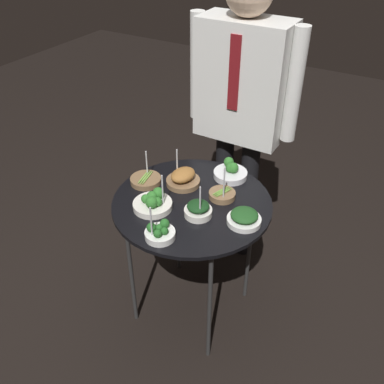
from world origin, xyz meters
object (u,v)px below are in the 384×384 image
(bowl_spinach_front_right, at_px, (198,210))
(bowl_spinach_back_right, at_px, (244,218))
(bowl_broccoli_front_left, at_px, (160,232))
(bowl_asparagus_near_rim, at_px, (146,180))
(bowl_asparagus_front_center, at_px, (222,194))
(serving_cart, at_px, (192,209))
(bowl_broccoli_center, at_px, (153,202))
(bowl_roast_back_left, at_px, (183,178))
(bowl_broccoli_mid_right, at_px, (231,172))
(waiter_figure, at_px, (242,96))

(bowl_spinach_front_right, xyz_separation_m, bowl_spinach_back_right, (0.19, 0.05, -0.00))
(bowl_broccoli_front_left, relative_size, bowl_asparagus_near_rim, 1.10)
(bowl_spinach_back_right, xyz_separation_m, bowl_asparagus_front_center, (-0.16, 0.11, -0.01))
(serving_cart, distance_m, bowl_broccoli_center, 0.19)
(bowl_spinach_back_right, height_order, bowl_asparagus_front_center, bowl_asparagus_front_center)
(bowl_roast_back_left, distance_m, bowl_asparagus_front_center, 0.21)
(bowl_asparagus_near_rim, height_order, bowl_spinach_back_right, bowl_asparagus_near_rim)
(bowl_broccoli_center, bearing_deg, bowl_broccoli_front_left, -47.93)
(bowl_spinach_back_right, bearing_deg, bowl_spinach_front_right, -164.61)
(bowl_asparagus_near_rim, height_order, bowl_asparagus_front_center, bowl_asparagus_front_center)
(bowl_spinach_front_right, bearing_deg, bowl_broccoli_mid_right, 92.11)
(bowl_asparagus_near_rim, height_order, bowl_broccoli_center, bowl_broccoli_center)
(bowl_spinach_back_right, bearing_deg, waiter_figure, 117.22)
(serving_cart, relative_size, bowl_broccoli_mid_right, 4.42)
(serving_cart, distance_m, bowl_broccoli_mid_right, 0.28)
(bowl_asparagus_front_center, height_order, waiter_figure, waiter_figure)
(bowl_spinach_back_right, distance_m, bowl_asparagus_front_center, 0.20)
(bowl_broccoli_front_left, distance_m, bowl_spinach_back_right, 0.36)
(bowl_roast_back_left, relative_size, bowl_spinach_front_right, 0.99)
(bowl_roast_back_left, relative_size, waiter_figure, 0.11)
(bowl_asparagus_near_rim, distance_m, bowl_spinach_back_right, 0.53)
(bowl_broccoli_center, height_order, bowl_broccoli_mid_right, bowl_broccoli_center)
(bowl_asparagus_near_rim, xyz_separation_m, bowl_asparagus_front_center, (0.37, 0.07, 0.00))
(bowl_broccoli_front_left, xyz_separation_m, bowl_broccoli_center, (-0.13, 0.15, 0.00))
(serving_cart, height_order, bowl_spinach_front_right, bowl_spinach_front_right)
(bowl_broccoli_mid_right, bearing_deg, bowl_asparagus_front_center, -75.95)
(bowl_broccoli_front_left, xyz_separation_m, bowl_asparagus_front_center, (0.09, 0.37, -0.01))
(bowl_roast_back_left, relative_size, bowl_broccoli_front_left, 1.03)
(bowl_roast_back_left, bearing_deg, bowl_broccoli_front_left, -72.80)
(bowl_asparagus_near_rim, distance_m, bowl_broccoli_mid_right, 0.41)
(serving_cart, distance_m, bowl_spinach_back_right, 0.27)
(bowl_asparagus_near_rim, xyz_separation_m, bowl_broccoli_center, (0.14, -0.14, 0.01))
(bowl_roast_back_left, bearing_deg, waiter_figure, 80.29)
(bowl_broccoli_center, bearing_deg, bowl_spinach_front_right, 15.39)
(bowl_broccoli_center, bearing_deg, bowl_broccoli_mid_right, 65.05)
(bowl_roast_back_left, distance_m, bowl_broccoli_center, 0.22)
(serving_cart, distance_m, bowl_broccoli_front_left, 0.28)
(bowl_asparagus_front_center, bearing_deg, bowl_spinach_back_right, -35.44)
(bowl_roast_back_left, distance_m, bowl_spinach_back_right, 0.39)
(bowl_roast_back_left, bearing_deg, bowl_broccoli_center, -94.61)
(bowl_broccoli_mid_right, bearing_deg, bowl_asparagus_near_rim, -142.65)
(bowl_spinach_front_right, xyz_separation_m, waiter_figure, (-0.10, 0.62, 0.27))
(bowl_broccoli_front_left, xyz_separation_m, waiter_figure, (-0.04, 0.82, 0.27))
(serving_cart, bearing_deg, bowl_spinach_front_right, -45.20)
(bowl_broccoli_front_left, bearing_deg, bowl_spinach_front_right, 72.51)
(bowl_broccoli_center, bearing_deg, bowl_spinach_back_right, 15.39)
(bowl_spinach_front_right, height_order, bowl_asparagus_front_center, bowl_asparagus_front_center)
(bowl_broccoli_mid_right, xyz_separation_m, waiter_figure, (-0.09, 0.28, 0.27))
(serving_cart, xyz_separation_m, bowl_broccoli_center, (-0.12, -0.13, 0.08))
(bowl_asparagus_front_center, bearing_deg, bowl_roast_back_left, 179.17)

